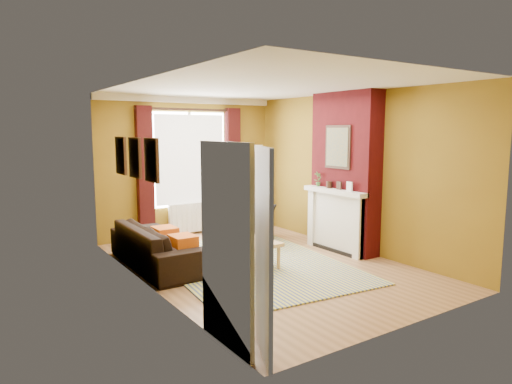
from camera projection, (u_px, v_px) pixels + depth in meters
ground at (265, 265)px, 7.29m from camera, size 5.50×5.50×0.00m
room_walls at (287, 175)px, 7.68m from camera, size 3.82×5.54×2.83m
striped_rug at (252, 264)px, 7.32m from camera, size 2.96×3.86×0.02m
sofa at (159, 245)px, 7.21m from camera, size 0.89×2.25×0.66m
armchair at (251, 223)px, 8.92m from camera, size 1.32×1.33×0.65m
coffee_table at (243, 241)px, 7.28m from camera, size 0.71×1.32×0.43m
wicker_stool at (231, 222)px, 9.62m from camera, size 0.37×0.37×0.43m
floor_lamp at (257, 163)px, 9.87m from camera, size 0.33×0.33×1.82m
book_a at (242, 242)px, 6.97m from camera, size 0.25×0.28×0.02m
book_b at (226, 232)px, 7.64m from camera, size 0.32×0.35×0.02m
mug at (251, 235)px, 7.31m from camera, size 0.09×0.09×0.08m
tv_remote at (235, 238)px, 7.23m from camera, size 0.12×0.18×0.02m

